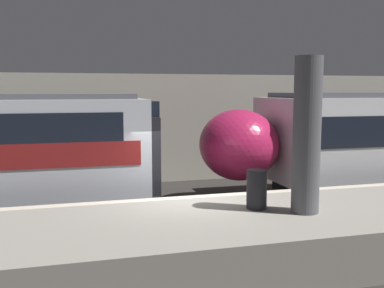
% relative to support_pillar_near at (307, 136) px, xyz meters
% --- Properties ---
extents(ground_plane, '(120.00, 120.00, 0.00)m').
position_rel_support_pillar_near_xyz_m(ground_plane, '(-1.97, 2.05, -2.62)').
color(ground_plane, '#282623').
extents(platform, '(40.00, 3.67, 1.01)m').
position_rel_support_pillar_near_xyz_m(platform, '(-1.97, 0.22, -2.12)').
color(platform, gray).
rests_on(platform, ground).
extents(station_rear_barrier, '(50.00, 0.15, 4.17)m').
position_rel_support_pillar_near_xyz_m(station_rear_barrier, '(-1.97, 8.71, -0.54)').
color(station_rear_barrier, '#B2AD9E').
rests_on(station_rear_barrier, ground).
extents(support_pillar_near, '(0.58, 0.58, 3.25)m').
position_rel_support_pillar_near_xyz_m(support_pillar_near, '(0.00, 0.00, 0.00)').
color(support_pillar_near, '#56565B').
rests_on(support_pillar_near, platform).
extents(trash_bin, '(0.44, 0.44, 0.85)m').
position_rel_support_pillar_near_xyz_m(trash_bin, '(-0.86, 0.54, -1.20)').
color(trash_bin, '#232328').
rests_on(trash_bin, platform).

